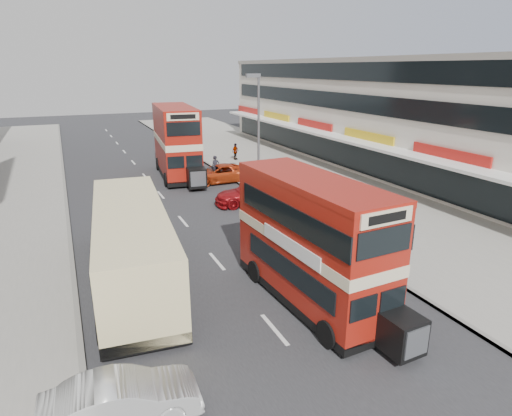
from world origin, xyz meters
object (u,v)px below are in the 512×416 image
car_right_a (254,193)px  pedestrian_far (235,151)px  bus_main (312,241)px  pedestrian_near (292,189)px  street_lamp (258,125)px  bus_second (176,141)px  cyclist (216,173)px  coach (132,242)px  car_left_front (121,401)px  car_right_c (180,151)px  car_right_b (219,174)px

car_right_a → pedestrian_far: size_ratio=3.26×
bus_main → pedestrian_near: 12.80m
street_lamp → pedestrian_far: 11.64m
bus_second → street_lamp: bearing=125.6°
street_lamp → bus_main: bearing=-106.7°
bus_second → cyclist: 4.33m
coach → cyclist: size_ratio=5.46×
bus_main → car_right_a: size_ratio=1.67×
bus_second → car_left_front: bus_second is taller
street_lamp → pedestrian_near: bearing=-73.6°
car_right_c → cyclist: size_ratio=1.92×
coach → cyclist: bearing=64.5°
street_lamp → coach: (-10.26, -10.38, -3.07)m
car_left_front → car_right_a: car_right_a is taller
car_right_a → coach: bearing=-41.8°
street_lamp → cyclist: size_ratio=3.98×
street_lamp → bus_main: (-4.44, -14.80, -2.34)m
pedestrian_far → cyclist: size_ratio=0.76×
street_lamp → coach: size_ratio=0.73×
bus_second → coach: size_ratio=0.90×
bus_main → car_right_a: bearing=-107.1°
car_right_b → car_right_c: bearing=-178.6°
street_lamp → car_right_a: (-1.41, -2.53, -4.05)m
car_left_front → cyclist: bearing=-21.8°
street_lamp → car_right_b: 5.76m
bus_main → pedestrian_far: size_ratio=5.46×
bus_second → pedestrian_far: size_ratio=6.47×
bus_second → bus_main: bearing=94.8°
coach → bus_main: bearing=-32.1°
car_right_a → pedestrian_near: 2.51m
street_lamp → bus_main: size_ratio=0.96×
pedestrian_far → bus_main: bearing=-136.3°
car_left_front → car_right_c: size_ratio=0.99×
car_right_b → cyclist: bearing=-154.7°
bus_main → car_right_c: bus_main is taller
car_right_c → cyclist: bearing=2.8°
bus_second → car_right_a: (2.59, -9.54, -2.12)m
street_lamp → car_right_b: bearing=113.5°
coach → car_right_c: 26.24m
bus_second → pedestrian_near: 11.61m
pedestrian_far → pedestrian_near: bearing=-127.2°
car_right_b → pedestrian_near: size_ratio=3.20×
car_left_front → car_right_c: car_right_c is taller
car_right_a → bus_main: bearing=-7.2°
car_left_front → car_right_a: bearing=-31.0°
coach → car_right_a: (8.85, 7.85, -0.98)m
pedestrian_near → cyclist: bearing=-80.9°
coach → cyclist: 16.75m
coach → car_left_front: coach is taller
car_right_a → street_lamp: bearing=157.6°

